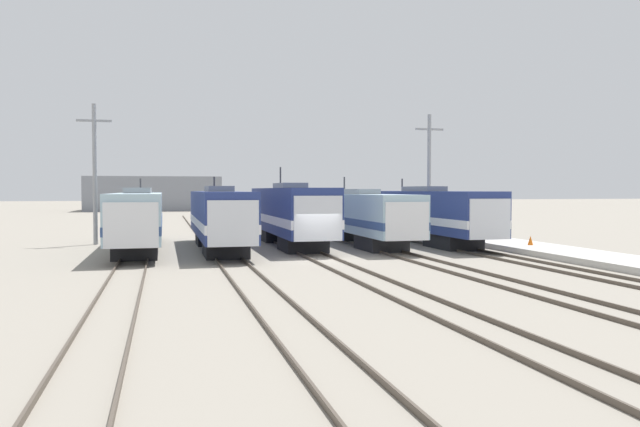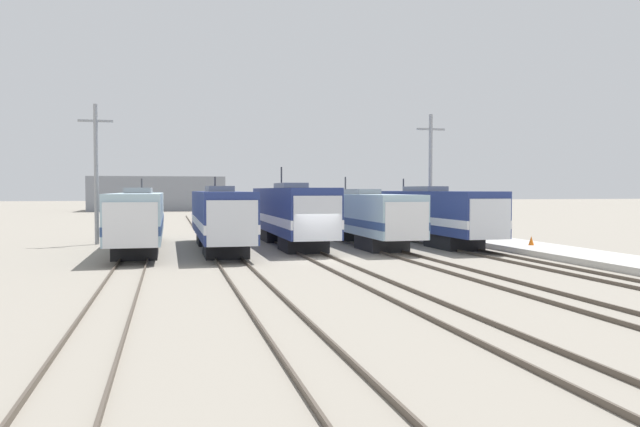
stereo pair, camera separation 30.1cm
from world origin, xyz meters
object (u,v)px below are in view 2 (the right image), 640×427
Objects in this scene: locomotive_center_left at (220,217)px; traffic_cone at (531,241)px; catenary_tower_right at (430,173)px; locomotive_center_right at (363,216)px; locomotive_far_right at (427,214)px; locomotive_center at (292,214)px; catenary_tower_left at (96,171)px; locomotive_far_left at (139,218)px.

traffic_cone is (19.10, -4.82, -1.46)m from locomotive_center_left.
locomotive_center_right is at bearing -145.80° from catenary_tower_right.
catenary_tower_right is (7.21, 4.90, 3.16)m from locomotive_center_right.
locomotive_center is at bearing -178.43° from locomotive_far_right.
catenary_tower_left is at bearing 180.00° from catenary_tower_right.
locomotive_far_right is at bearing 4.95° from locomotive_center_right.
locomotive_center_left is at bearing -159.71° from locomotive_center.
locomotive_center_left is 28.89× the size of traffic_cone.
locomotive_center_right is 0.92× the size of locomotive_far_right.
locomotive_center_right is (15.02, 0.32, -0.04)m from locomotive_far_left.
locomotive_far_right is at bearing 2.16° from locomotive_far_left.
locomotive_center is 0.91× the size of locomotive_center_right.
locomotive_far_right is at bearing -10.94° from catenary_tower_left.
locomotive_center is at bearing 20.29° from locomotive_center_left.
catenary_tower_left is 25.33m from catenary_tower_right.
catenary_tower_right is 12.42m from traffic_cone.
locomotive_far_right is at bearing 1.57° from locomotive_center.
catenary_tower_left is (-8.10, 6.59, 3.07)m from locomotive_center_left.
locomotive_far_left reaches higher than traffic_cone.
locomotive_far_left is at bearing -177.84° from locomotive_far_right.
locomotive_center_left is 5.34m from locomotive_center.
locomotive_center_left reaches higher than traffic_cone.
locomotive_far_right is 32.97× the size of traffic_cone.
traffic_cone is (14.09, -6.67, -1.57)m from locomotive_center.
locomotive_center is at bearing -19.89° from catenary_tower_left.
catenary_tower_left is 29.84m from traffic_cone.
locomotive_far_left is 5.19m from locomotive_center_left.
traffic_cone is (1.87, -11.41, -4.53)m from catenary_tower_right.
locomotive_far_left is 1.08× the size of locomotive_center_right.
locomotive_far_right is (20.03, 0.75, 0.05)m from locomotive_far_left.
catenary_tower_right is 16.91× the size of traffic_cone.
locomotive_center_left reaches higher than locomotive_far_left.
locomotive_far_left is 24.93m from traffic_cone.
locomotive_far_right is (5.01, 0.43, 0.09)m from locomotive_center_right.
locomotive_far_left is at bearing -59.36° from catenary_tower_left.
locomotive_far_right is at bearing -116.28° from catenary_tower_right.
locomotive_far_right is at bearing 120.43° from traffic_cone.
locomotive_center_right is 19.03m from catenary_tower_left.
locomotive_far_right is 23.75m from catenary_tower_left.
catenary_tower_left is (-18.12, 4.90, 3.16)m from locomotive_center_right.
locomotive_far_left is at bearing -177.26° from locomotive_center.
catenary_tower_right reaches higher than locomotive_center.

